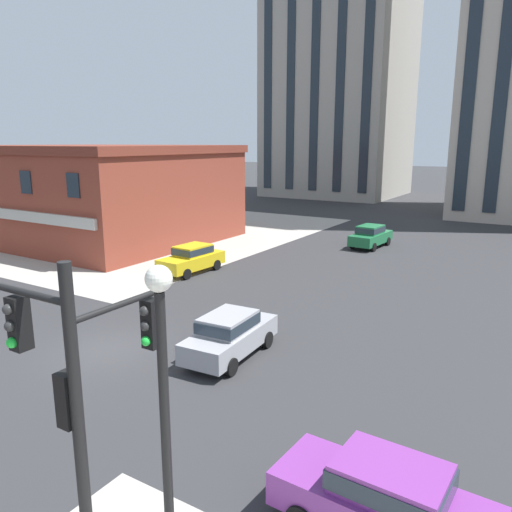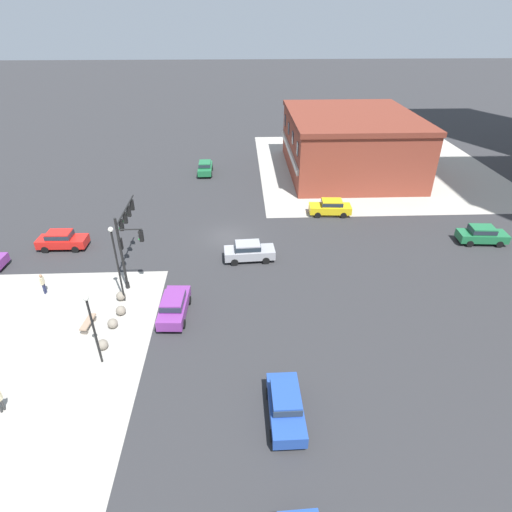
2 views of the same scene
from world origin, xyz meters
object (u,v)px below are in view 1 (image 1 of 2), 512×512
Objects in this scene: street_lamp_corner_near at (166,435)px; car_main_northbound_far at (371,235)px; traffic_signal_main at (26,364)px; car_main_southbound_far at (385,497)px; car_main_northbound_near at (192,258)px; car_main_southbound_near at (230,333)px.

car_main_northbound_far is (-7.83, 31.64, -2.94)m from street_lamp_corner_near.
traffic_signal_main is 7.27m from car_main_southbound_far.
car_main_northbound_near is at bearing 138.73° from car_main_southbound_far.
car_main_northbound_near is 14.68m from car_main_northbound_far.
street_lamp_corner_near is 1.40× the size of car_main_northbound_near.
street_lamp_corner_near reaches higher than traffic_signal_main.
traffic_signal_main is 22.05m from car_main_northbound_near.
traffic_signal_main is at bearing -58.35° from car_main_northbound_near.
car_main_southbound_near is 9.41m from car_main_southbound_far.
traffic_signal_main reaches higher than car_main_southbound_near.
car_main_northbound_near is (-11.45, 18.57, -3.21)m from traffic_signal_main.
car_main_northbound_far is 1.01× the size of car_main_southbound_near.
street_lamp_corner_near is 32.72m from car_main_northbound_far.
car_main_southbound_near is (-2.46, 9.60, -3.21)m from traffic_signal_main.
car_main_northbound_far and car_main_southbound_far have the same top height.
car_main_northbound_near is (-14.60, 18.61, -2.94)m from street_lamp_corner_near.
car_main_northbound_near is at bearing -117.48° from car_main_northbound_far.
car_main_southbound_far is at bearing -41.27° from car_main_northbound_near.
car_main_northbound_near is 1.00× the size of car_main_southbound_far.
car_main_southbound_far is (1.97, 4.07, -2.94)m from street_lamp_corner_near.
car_main_northbound_near is 1.00× the size of car_main_southbound_near.
street_lamp_corner_near is 23.84m from car_main_northbound_near.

